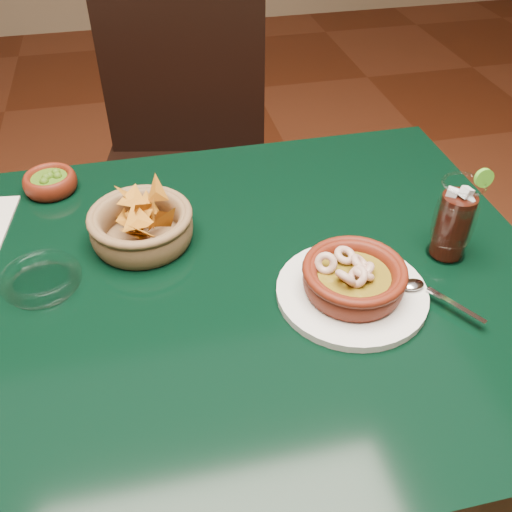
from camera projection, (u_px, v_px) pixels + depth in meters
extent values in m
cube|color=black|center=(163.00, 301.00, 0.86)|extent=(1.20, 0.80, 0.04)
cylinder|color=black|center=(378.00, 281.00, 1.45)|extent=(0.06, 0.06, 0.71)
cube|color=black|center=(184.00, 195.00, 1.51)|extent=(0.54, 0.54, 0.04)
cylinder|color=black|center=(112.00, 312.00, 1.52)|extent=(0.04, 0.04, 0.49)
cylinder|color=black|center=(259.00, 311.00, 1.52)|extent=(0.04, 0.04, 0.49)
cylinder|color=black|center=(134.00, 224.00, 1.81)|extent=(0.04, 0.04, 0.49)
cylinder|color=black|center=(256.00, 223.00, 1.82)|extent=(0.04, 0.04, 0.49)
cube|color=black|center=(183.00, 68.00, 1.50)|extent=(0.43, 0.12, 0.48)
cylinder|color=silver|center=(352.00, 292.00, 0.84)|extent=(0.22, 0.22, 0.01)
cylinder|color=#4F150A|center=(352.00, 287.00, 0.83)|extent=(0.13, 0.13, 0.01)
torus|color=#4F150A|center=(354.00, 279.00, 0.82)|extent=(0.17, 0.17, 0.04)
torus|color=#4F150A|center=(355.00, 270.00, 0.81)|extent=(0.15, 0.15, 0.01)
cylinder|color=brown|center=(354.00, 276.00, 0.82)|extent=(0.11, 0.11, 0.01)
torus|color=#CEAA96|center=(364.00, 271.00, 0.81)|extent=(0.05, 0.05, 0.03)
torus|color=#CEAA96|center=(360.00, 264.00, 0.82)|extent=(0.04, 0.04, 0.03)
torus|color=#CEAA96|center=(345.00, 255.00, 0.84)|extent=(0.05, 0.05, 0.02)
torus|color=#CEAA96|center=(326.00, 263.00, 0.82)|extent=(0.04, 0.04, 0.04)
torus|color=#CEAA96|center=(346.00, 278.00, 0.79)|extent=(0.04, 0.04, 0.04)
torus|color=#CEAA96|center=(358.00, 277.00, 0.80)|extent=(0.04, 0.05, 0.04)
torus|color=#CEAA96|center=(363.00, 274.00, 0.80)|extent=(0.05, 0.05, 0.03)
cube|color=silver|center=(456.00, 305.00, 0.80)|extent=(0.05, 0.09, 0.00)
ellipsoid|color=silver|center=(412.00, 284.00, 0.83)|extent=(0.04, 0.02, 0.01)
cylinder|color=olive|center=(143.00, 239.00, 0.94)|extent=(0.14, 0.14, 0.01)
torus|color=olive|center=(142.00, 228.00, 0.92)|extent=(0.20, 0.20, 0.06)
torus|color=olive|center=(140.00, 215.00, 0.91)|extent=(0.17, 0.17, 0.01)
cone|color=#B86C17|center=(129.00, 196.00, 0.93)|extent=(0.04, 0.06, 0.05)
cone|color=#B86C17|center=(134.00, 199.00, 0.92)|extent=(0.07, 0.06, 0.05)
cone|color=#B86C17|center=(139.00, 216.00, 0.95)|extent=(0.07, 0.05, 0.07)
cone|color=#B86C17|center=(149.00, 204.00, 0.94)|extent=(0.05, 0.07, 0.06)
cone|color=#B86C17|center=(138.00, 215.00, 0.91)|extent=(0.04, 0.08, 0.08)
cone|color=#B86C17|center=(135.00, 227.00, 0.90)|extent=(0.09, 0.07, 0.05)
cone|color=#B86C17|center=(144.00, 232.00, 0.88)|extent=(0.06, 0.06, 0.07)
cone|color=#B86C17|center=(140.00, 211.00, 0.90)|extent=(0.06, 0.06, 0.08)
cone|color=#B86C17|center=(127.00, 221.00, 0.93)|extent=(0.06, 0.09, 0.07)
cone|color=#B86C17|center=(151.00, 213.00, 0.92)|extent=(0.03, 0.06, 0.06)
cone|color=#B86C17|center=(131.00, 210.00, 0.95)|extent=(0.07, 0.07, 0.04)
cone|color=#B86C17|center=(158.00, 218.00, 0.93)|extent=(0.05, 0.06, 0.07)
cone|color=#B86C17|center=(156.00, 192.00, 0.93)|extent=(0.05, 0.07, 0.08)
cone|color=#B86C17|center=(137.00, 234.00, 0.91)|extent=(0.07, 0.06, 0.05)
cone|color=#B86C17|center=(138.00, 219.00, 0.88)|extent=(0.07, 0.06, 0.04)
cone|color=#B86C17|center=(138.00, 220.00, 0.91)|extent=(0.07, 0.05, 0.07)
cone|color=#B86C17|center=(140.00, 234.00, 0.91)|extent=(0.09, 0.06, 0.06)
cone|color=#B86C17|center=(164.00, 219.00, 0.89)|extent=(0.08, 0.04, 0.08)
cylinder|color=#4F150A|center=(52.00, 189.00, 1.05)|extent=(0.08, 0.08, 0.01)
torus|color=#4F150A|center=(50.00, 182.00, 1.04)|extent=(0.12, 0.12, 0.04)
cylinder|color=#294D0C|center=(49.00, 180.00, 1.04)|extent=(0.06, 0.06, 0.01)
sphere|color=#294D0C|center=(44.00, 182.00, 1.02)|extent=(0.02, 0.02, 0.02)
sphere|color=#294D0C|center=(50.00, 176.00, 1.04)|extent=(0.02, 0.02, 0.02)
sphere|color=#294D0C|center=(56.00, 172.00, 1.05)|extent=(0.02, 0.02, 0.02)
sphere|color=#294D0C|center=(46.00, 178.00, 1.04)|extent=(0.02, 0.02, 0.02)
sphere|color=#294D0C|center=(58.00, 176.00, 1.04)|extent=(0.02, 0.02, 0.02)
cylinder|color=white|center=(445.00, 252.00, 0.91)|extent=(0.06, 0.06, 0.01)
torus|color=white|center=(454.00, 220.00, 0.87)|extent=(0.13, 0.13, 0.07)
cylinder|color=black|center=(453.00, 225.00, 0.88)|extent=(0.05, 0.05, 0.11)
cube|color=silver|center=(466.00, 192.00, 0.84)|extent=(0.02, 0.02, 0.02)
cube|color=silver|center=(469.00, 201.00, 0.84)|extent=(0.03, 0.02, 0.02)
cube|color=silver|center=(452.00, 194.00, 0.85)|extent=(0.02, 0.02, 0.02)
cube|color=silver|center=(455.00, 206.00, 0.86)|extent=(0.02, 0.02, 0.02)
torus|color=white|center=(464.00, 184.00, 0.83)|extent=(0.07, 0.07, 0.00)
cylinder|color=#4FA724|center=(484.00, 178.00, 0.83)|extent=(0.03, 0.01, 0.03)
cylinder|color=white|center=(43.00, 284.00, 0.86)|extent=(0.10, 0.10, 0.01)
torus|color=white|center=(41.00, 278.00, 0.85)|extent=(0.13, 0.13, 0.03)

